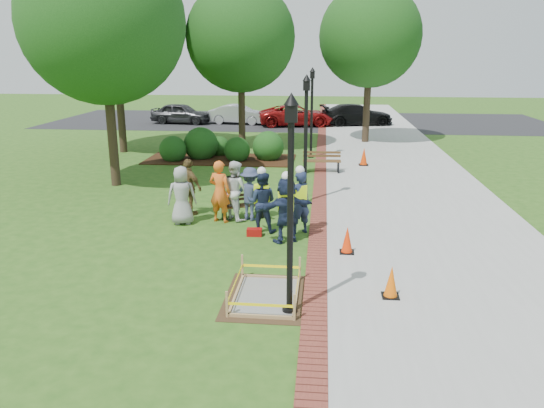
# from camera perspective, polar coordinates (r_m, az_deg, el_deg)

# --- Properties ---
(ground) EXTENTS (100.00, 100.00, 0.00)m
(ground) POSITION_cam_1_polar(r_m,az_deg,el_deg) (13.50, -2.62, -5.43)
(ground) COLOR #285116
(ground) RESTS_ON ground
(sidewalk) EXTENTS (6.00, 60.00, 0.02)m
(sidewalk) POSITION_cam_1_polar(r_m,az_deg,el_deg) (23.18, 13.31, 3.35)
(sidewalk) COLOR #9E9E99
(sidewalk) RESTS_ON ground
(brick_edging) EXTENTS (0.50, 60.00, 0.03)m
(brick_edging) POSITION_cam_1_polar(r_m,az_deg,el_deg) (22.96, 5.24, 3.61)
(brick_edging) COLOR maroon
(brick_edging) RESTS_ON ground
(mulch_bed) EXTENTS (7.00, 3.00, 0.05)m
(mulch_bed) POSITION_cam_1_polar(r_m,az_deg,el_deg) (25.38, -5.54, 4.81)
(mulch_bed) COLOR #381E0F
(mulch_bed) RESTS_ON ground
(parking_lot) EXTENTS (36.00, 12.00, 0.01)m
(parking_lot) POSITION_cam_1_polar(r_m,az_deg,el_deg) (39.78, 2.91, 8.92)
(parking_lot) COLOR black
(parking_lot) RESTS_ON ground
(wet_concrete_pad) EXTENTS (1.71, 2.31, 0.55)m
(wet_concrete_pad) POSITION_cam_1_polar(r_m,az_deg,el_deg) (11.15, -0.64, -8.91)
(wet_concrete_pad) COLOR #47331E
(wet_concrete_pad) RESTS_ON ground
(bench_near) EXTENTS (1.42, 0.96, 0.73)m
(bench_near) POSITION_cam_1_polar(r_m,az_deg,el_deg) (16.30, -3.18, -0.75)
(bench_near) COLOR brown
(bench_near) RESTS_ON ground
(bench_far) EXTENTS (1.62, 0.60, 0.87)m
(bench_far) POSITION_cam_1_polar(r_m,az_deg,el_deg) (22.65, 5.37, 4.11)
(bench_far) COLOR brown
(bench_far) RESTS_ON ground
(cone_front) EXTENTS (0.36, 0.36, 0.70)m
(cone_front) POSITION_cam_1_polar(r_m,az_deg,el_deg) (11.37, 12.70, -8.23)
(cone_front) COLOR black
(cone_front) RESTS_ON ground
(cone_back) EXTENTS (0.36, 0.36, 0.71)m
(cone_back) POSITION_cam_1_polar(r_m,az_deg,el_deg) (13.57, 8.09, -3.91)
(cone_back) COLOR black
(cone_back) RESTS_ON ground
(cone_far) EXTENTS (0.41, 0.41, 0.81)m
(cone_far) POSITION_cam_1_polar(r_m,az_deg,el_deg) (24.22, 9.85, 5.00)
(cone_far) COLOR black
(cone_far) RESTS_ON ground
(toolbox) EXTENTS (0.42, 0.24, 0.21)m
(toolbox) POSITION_cam_1_polar(r_m,az_deg,el_deg) (14.78, -1.91, -3.05)
(toolbox) COLOR maroon
(toolbox) RESTS_ON ground
(lamp_near) EXTENTS (0.28, 0.28, 4.26)m
(lamp_near) POSITION_cam_1_polar(r_m,az_deg,el_deg) (9.76, 2.00, 1.44)
(lamp_near) COLOR black
(lamp_near) RESTS_ON ground
(lamp_mid) EXTENTS (0.28, 0.28, 4.26)m
(lamp_mid) POSITION_cam_1_polar(r_m,az_deg,el_deg) (17.61, 3.66, 8.00)
(lamp_mid) COLOR black
(lamp_mid) RESTS_ON ground
(lamp_far) EXTENTS (0.28, 0.28, 4.26)m
(lamp_far) POSITION_cam_1_polar(r_m,az_deg,el_deg) (25.55, 4.30, 10.50)
(lamp_far) COLOR black
(lamp_far) RESTS_ON ground
(tree_left) EXTENTS (5.85, 5.85, 8.89)m
(tree_left) POSITION_cam_1_polar(r_m,az_deg,el_deg) (20.73, -17.75, 18.15)
(tree_left) COLOR #3D2D1E
(tree_left) RESTS_ON ground
(tree_back) EXTENTS (5.47, 5.47, 8.38)m
(tree_back) POSITION_cam_1_polar(r_m,az_deg,el_deg) (27.84, -3.40, 17.46)
(tree_back) COLOR #3D2D1E
(tree_back) RESTS_ON ground
(tree_right) EXTENTS (5.51, 5.51, 8.51)m
(tree_right) POSITION_cam_1_polar(r_m,az_deg,el_deg) (30.42, 10.52, 17.33)
(tree_right) COLOR #3D2D1E
(tree_right) RESTS_ON ground
(tree_far) EXTENTS (6.63, 6.63, 10.01)m
(tree_far) POSITION_cam_1_polar(r_m,az_deg,el_deg) (27.95, -16.72, 19.01)
(tree_far) COLOR #3D2D1E
(tree_far) RESTS_ON ground
(shrub_a) EXTENTS (1.28, 1.28, 1.28)m
(shrub_a) POSITION_cam_1_polar(r_m,az_deg,el_deg) (25.38, -10.55, 4.57)
(shrub_a) COLOR #164012
(shrub_a) RESTS_ON ground
(shrub_b) EXTENTS (1.63, 1.63, 1.63)m
(shrub_b) POSITION_cam_1_polar(r_m,az_deg,el_deg) (25.77, -7.60, 4.87)
(shrub_b) COLOR #164012
(shrub_b) RESTS_ON ground
(shrub_c) EXTENTS (1.22, 1.22, 1.22)m
(shrub_c) POSITION_cam_1_polar(r_m,az_deg,el_deg) (25.02, -3.76, 4.64)
(shrub_c) COLOR #164012
(shrub_c) RESTS_ON ground
(shrub_d) EXTENTS (1.48, 1.48, 1.48)m
(shrub_d) POSITION_cam_1_polar(r_m,az_deg,el_deg) (25.22, -0.41, 4.77)
(shrub_d) COLOR #164012
(shrub_d) RESTS_ON ground
(shrub_e) EXTENTS (1.03, 1.03, 1.03)m
(shrub_e) POSITION_cam_1_polar(r_m,az_deg,el_deg) (26.45, -5.66, 5.22)
(shrub_e) COLOR #164012
(shrub_e) RESTS_ON ground
(casual_person_a) EXTENTS (0.62, 0.47, 1.74)m
(casual_person_a) POSITION_cam_1_polar(r_m,az_deg,el_deg) (15.81, -9.69, 0.91)
(casual_person_a) COLOR gray
(casual_person_a) RESTS_ON ground
(casual_person_b) EXTENTS (0.69, 0.56, 1.88)m
(casual_person_b) POSITION_cam_1_polar(r_m,az_deg,el_deg) (15.83, -5.64, 1.34)
(casual_person_b) COLOR orange
(casual_person_b) RESTS_ON ground
(casual_person_c) EXTENTS (0.68, 0.67, 1.81)m
(casual_person_c) POSITION_cam_1_polar(r_m,az_deg,el_deg) (16.06, -3.98, 1.46)
(casual_person_c) COLOR silver
(casual_person_c) RESTS_ON ground
(casual_person_d) EXTENTS (0.68, 0.62, 1.78)m
(casual_person_d) POSITION_cam_1_polar(r_m,az_deg,el_deg) (16.65, -8.93, 1.78)
(casual_person_d) COLOR brown
(casual_person_d) RESTS_ON ground
(casual_person_e) EXTENTS (0.60, 0.49, 1.63)m
(casual_person_e) POSITION_cam_1_polar(r_m,az_deg,el_deg) (15.98, -2.37, 1.07)
(casual_person_e) COLOR #333A59
(casual_person_e) RESTS_ON ground
(hivis_worker_a) EXTENTS (0.68, 0.59, 1.94)m
(hivis_worker_a) POSITION_cam_1_polar(r_m,az_deg,el_deg) (14.07, 1.52, -0.38)
(hivis_worker_a) COLOR #171A3E
(hivis_worker_a) RESTS_ON ground
(hivis_worker_b) EXTENTS (0.68, 0.61, 1.95)m
(hivis_worker_b) POSITION_cam_1_polar(r_m,az_deg,el_deg) (14.76, 2.97, 0.40)
(hivis_worker_b) COLOR #171B3B
(hivis_worker_b) RESTS_ON ground
(hivis_worker_c) EXTENTS (0.58, 0.41, 1.88)m
(hivis_worker_c) POSITION_cam_1_polar(r_m,az_deg,el_deg) (14.89, -1.11, 0.45)
(hivis_worker_c) COLOR #1C2D49
(hivis_worker_c) RESTS_ON ground
(parked_car_a) EXTENTS (2.64, 5.05, 1.58)m
(parked_car_a) POSITION_cam_1_polar(r_m,az_deg,el_deg) (38.81, -9.68, 8.53)
(parked_car_a) COLOR #2A2A2D
(parked_car_a) RESTS_ON ground
(parked_car_b) EXTENTS (2.52, 4.70, 1.46)m
(parked_car_b) POSITION_cam_1_polar(r_m,az_deg,el_deg) (38.14, -3.61, 8.60)
(parked_car_b) COLOR #B5B4BA
(parked_car_b) RESTS_ON ground
(parked_car_c) EXTENTS (2.81, 5.05, 1.56)m
(parked_car_c) POSITION_cam_1_polar(r_m,az_deg,el_deg) (37.07, 2.64, 8.39)
(parked_car_c) COLOR maroon
(parked_car_c) RESTS_ON ground
(parked_car_d) EXTENTS (3.10, 5.17, 1.58)m
(parked_car_d) POSITION_cam_1_polar(r_m,az_deg,el_deg) (37.92, 9.05, 8.38)
(parked_car_d) COLOR black
(parked_car_d) RESTS_ON ground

